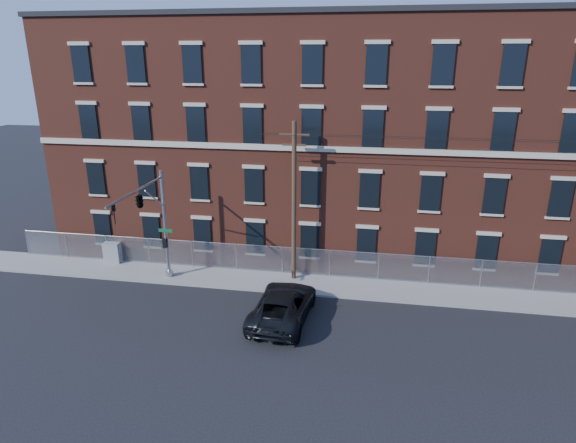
% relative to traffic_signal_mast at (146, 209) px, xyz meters
% --- Properties ---
extents(ground, '(140.00, 140.00, 0.00)m').
position_rel_traffic_signal_mast_xyz_m(ground, '(6.00, -2.18, -5.39)').
color(ground, black).
rests_on(ground, ground).
extents(sidewalk, '(65.00, 3.00, 0.12)m').
position_rel_traffic_signal_mast_xyz_m(sidewalk, '(18.00, 2.82, -5.33)').
color(sidewalk, gray).
rests_on(sidewalk, ground).
extents(mill_building, '(55.30, 14.32, 16.30)m').
position_rel_traffic_signal_mast_xyz_m(mill_building, '(18.00, 11.75, 2.76)').
color(mill_building, brown).
rests_on(mill_building, ground).
extents(chain_link_fence, '(59.06, 0.06, 1.85)m').
position_rel_traffic_signal_mast_xyz_m(chain_link_fence, '(18.00, 4.12, -4.33)').
color(chain_link_fence, '#A5A8AD').
rests_on(chain_link_fence, ground).
extents(traffic_signal_mast, '(0.90, 6.75, 7.00)m').
position_rel_traffic_signal_mast_xyz_m(traffic_signal_mast, '(0.00, 0.00, 0.00)').
color(traffic_signal_mast, '#9EA0A5').
rests_on(traffic_signal_mast, ground).
extents(utility_pole_near, '(1.80, 0.28, 10.00)m').
position_rel_traffic_signal_mast_xyz_m(utility_pole_near, '(8.00, 3.42, -0.05)').
color(utility_pole_near, '#4A3425').
rests_on(utility_pole_near, ground).
extents(pickup_truck, '(3.25, 6.32, 1.71)m').
position_rel_traffic_signal_mast_xyz_m(pickup_truck, '(8.21, -1.57, -4.54)').
color(pickup_truck, black).
rests_on(pickup_truck, ground).
extents(utility_cabinet, '(1.14, 0.59, 1.41)m').
position_rel_traffic_signal_mast_xyz_m(utility_cabinet, '(-4.76, 3.82, -4.56)').
color(utility_cabinet, gray).
rests_on(utility_cabinet, sidewalk).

